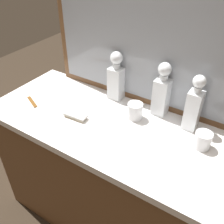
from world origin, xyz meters
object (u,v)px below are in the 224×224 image
Objects in this scene: crystal_tumbler_rear at (203,141)px; silver_brush_center at (76,116)px; crystal_tumbler_right at (135,112)px; crystal_decanter_front at (193,108)px; tortoiseshell_comb at (32,102)px; crystal_decanter_left at (161,94)px; crystal_decanter_center at (116,80)px.

crystal_tumbler_rear reaches higher than silver_brush_center.
crystal_decanter_front is at bearing 16.17° from crystal_tumbler_right.
crystal_decanter_front is 0.30m from crystal_tumbler_right.
crystal_tumbler_right is at bearing 175.49° from crystal_tumbler_rear.
crystal_decanter_left is at bearing 24.64° from tortoiseshell_comb.
crystal_tumbler_rear is 0.67m from silver_brush_center.
crystal_decanter_left is 0.17m from crystal_tumbler_right.
tortoiseshell_comb is at bearing -155.36° from crystal_decanter_left.
tortoiseshell_comb is (-0.39, -0.32, -0.12)m from crystal_decanter_center.
crystal_tumbler_rear is at bearing 12.61° from silver_brush_center.
crystal_tumbler_rear is at bearing -48.78° from crystal_decanter_front.
crystal_decanter_center is 2.36× the size of tortoiseshell_comb.
crystal_tumbler_rear is (0.28, -0.15, -0.09)m from crystal_decanter_left.
crystal_decanter_front is at bearing 24.88° from silver_brush_center.
crystal_decanter_left reaches higher than crystal_decanter_center.
crystal_decanter_front is 2.25× the size of silver_brush_center.
tortoiseshell_comb is (-0.32, -0.02, -0.01)m from silver_brush_center.
crystal_decanter_center is 0.60m from crystal_tumbler_rear.
crystal_decanter_front is at bearing 17.79° from tortoiseshell_comb.
crystal_tumbler_right reaches higher than tortoiseshell_comb.
crystal_decanter_front is at bearing -10.55° from crystal_decanter_left.
tortoiseshell_comb is at bearing -161.46° from crystal_tumbler_right.
tortoiseshell_comb is at bearing -162.21° from crystal_decanter_front.
crystal_decanter_front is at bearing 131.22° from crystal_tumbler_rear.
crystal_tumbler_right is (0.20, -0.12, -0.08)m from crystal_decanter_center.
crystal_tumbler_right is 0.67× the size of silver_brush_center.
crystal_decanter_front reaches higher than crystal_tumbler_right.
crystal_decanter_left is at bearing 38.42° from silver_brush_center.
crystal_decanter_front is 0.48m from crystal_decanter_center.
crystal_decanter_center is 3.25× the size of crystal_tumbler_right.
crystal_decanter_left is 2.44× the size of tortoiseshell_comb.
crystal_decanter_center is at bearing 75.35° from silver_brush_center.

